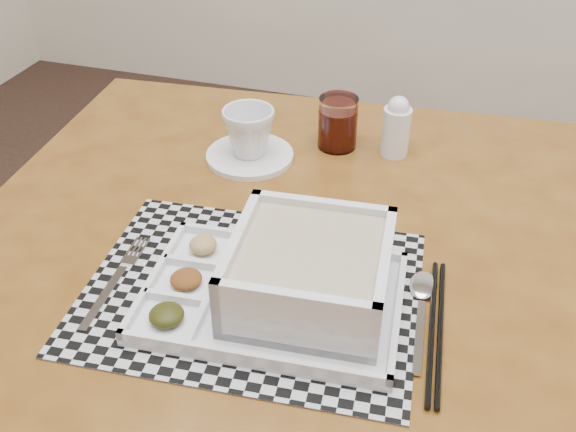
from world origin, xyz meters
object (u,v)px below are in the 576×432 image
Objects in this scene: serving_tray at (298,280)px; cup at (249,132)px; creamer_bottle at (396,127)px; dining_table at (282,281)px; juice_glass at (338,125)px.

cup is (-0.18, 0.32, 0.01)m from serving_tray.
serving_tray is 3.82× the size of cup.
creamer_bottle is (0.23, 0.09, 0.00)m from cup.
dining_table is 0.27m from cup.
cup is 0.96× the size of juice_glass.
creamer_bottle is (0.11, 0.30, 0.12)m from dining_table.
cup is at bearing -159.00° from creamer_bottle.
cup is at bearing 119.56° from serving_tray.
serving_tray reaches higher than dining_table.
serving_tray is 3.66× the size of juice_glass.
juice_glass is at bearing 88.08° from dining_table.
dining_table is at bearing -74.55° from cup.
dining_table is 0.17m from serving_tray.
juice_glass is at bearing 96.76° from serving_tray.
creamer_bottle is (0.10, 0.00, 0.01)m from juice_glass.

